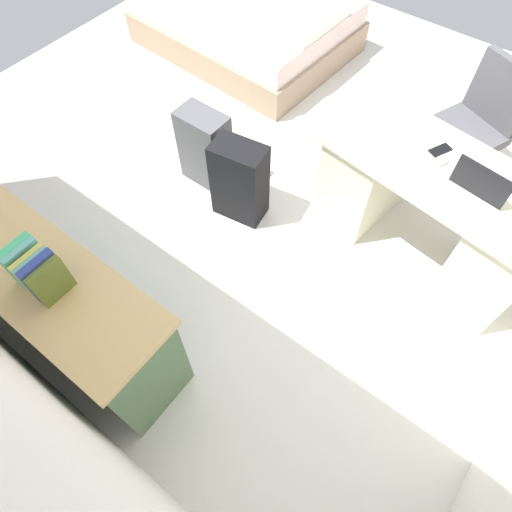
{
  "coord_description": "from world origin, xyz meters",
  "views": [
    {
      "loc": [
        -1.48,
        2.07,
        2.63
      ],
      "look_at": [
        -0.69,
        1.03,
        0.6
      ],
      "focal_mm": 31.35,
      "sensor_mm": 36.0,
      "label": 1
    }
  ],
  "objects_px": {
    "desk": "(429,210)",
    "laptop": "(482,184)",
    "office_chair": "(468,135)",
    "suitcase_black": "(240,182)",
    "computer_mouse": "(443,160)",
    "credenza": "(44,292)",
    "bed": "(247,22)",
    "suitcase_spare_grey": "(205,148)",
    "cell_phone_by_mouse": "(440,150)"
  },
  "relations": [
    {
      "from": "suitcase_spare_grey",
      "to": "computer_mouse",
      "type": "relative_size",
      "value": 6.04
    },
    {
      "from": "suitcase_spare_grey",
      "to": "laptop",
      "type": "distance_m",
      "value": 1.86
    },
    {
      "from": "laptop",
      "to": "computer_mouse",
      "type": "distance_m",
      "value": 0.27
    },
    {
      "from": "credenza",
      "to": "bed",
      "type": "bearing_deg",
      "value": -73.21
    },
    {
      "from": "suitcase_black",
      "to": "office_chair",
      "type": "bearing_deg",
      "value": -139.79
    },
    {
      "from": "laptop",
      "to": "office_chair",
      "type": "bearing_deg",
      "value": -72.11
    },
    {
      "from": "cell_phone_by_mouse",
      "to": "desk",
      "type": "bearing_deg",
      "value": 160.36
    },
    {
      "from": "bed",
      "to": "suitcase_black",
      "type": "xyz_separation_m",
      "value": [
        -1.25,
        1.7,
        0.07
      ]
    },
    {
      "from": "office_chair",
      "to": "credenza",
      "type": "height_order",
      "value": "office_chair"
    },
    {
      "from": "office_chair",
      "to": "suitcase_spare_grey",
      "type": "relative_size",
      "value": 1.56
    },
    {
      "from": "suitcase_black",
      "to": "computer_mouse",
      "type": "bearing_deg",
      "value": -163.78
    },
    {
      "from": "bed",
      "to": "suitcase_black",
      "type": "relative_size",
      "value": 3.15
    },
    {
      "from": "office_chair",
      "to": "computer_mouse",
      "type": "bearing_deg",
      "value": 90.98
    },
    {
      "from": "office_chair",
      "to": "credenza",
      "type": "bearing_deg",
      "value": 61.96
    },
    {
      "from": "suitcase_spare_grey",
      "to": "computer_mouse",
      "type": "xyz_separation_m",
      "value": [
        -1.51,
        -0.41,
        0.47
      ]
    },
    {
      "from": "computer_mouse",
      "to": "desk",
      "type": "bearing_deg",
      "value": 160.47
    },
    {
      "from": "credenza",
      "to": "laptop",
      "type": "xyz_separation_m",
      "value": [
        -1.67,
        -1.82,
        0.42
      ]
    },
    {
      "from": "office_chair",
      "to": "bed",
      "type": "relative_size",
      "value": 0.48
    },
    {
      "from": "bed",
      "to": "office_chair",
      "type": "bearing_deg",
      "value": 169.48
    },
    {
      "from": "bed",
      "to": "suitcase_spare_grey",
      "type": "bearing_deg",
      "value": 117.82
    },
    {
      "from": "bed",
      "to": "cell_phone_by_mouse",
      "type": "bearing_deg",
      "value": 154.46
    },
    {
      "from": "credenza",
      "to": "suitcase_spare_grey",
      "type": "relative_size",
      "value": 2.98
    },
    {
      "from": "bed",
      "to": "suitcase_black",
      "type": "bearing_deg",
      "value": 126.36
    },
    {
      "from": "computer_mouse",
      "to": "office_chair",
      "type": "bearing_deg",
      "value": -81.11
    },
    {
      "from": "credenza",
      "to": "suitcase_black",
      "type": "distance_m",
      "value": 1.42
    },
    {
      "from": "bed",
      "to": "credenza",
      "type": "bearing_deg",
      "value": 106.79
    },
    {
      "from": "suitcase_black",
      "to": "computer_mouse",
      "type": "xyz_separation_m",
      "value": [
        -1.1,
        -0.52,
        0.46
      ]
    },
    {
      "from": "desk",
      "to": "suitcase_black",
      "type": "distance_m",
      "value": 1.26
    },
    {
      "from": "desk",
      "to": "laptop",
      "type": "relative_size",
      "value": 4.5
    },
    {
      "from": "suitcase_spare_grey",
      "to": "computer_mouse",
      "type": "height_order",
      "value": "computer_mouse"
    },
    {
      "from": "bed",
      "to": "suitcase_spare_grey",
      "type": "relative_size",
      "value": 3.27
    },
    {
      "from": "suitcase_black",
      "to": "suitcase_spare_grey",
      "type": "xyz_separation_m",
      "value": [
        0.41,
        -0.11,
        -0.01
      ]
    },
    {
      "from": "credenza",
      "to": "suitcase_spare_grey",
      "type": "bearing_deg",
      "value": -86.52
    },
    {
      "from": "desk",
      "to": "computer_mouse",
      "type": "bearing_deg",
      "value": -27.44
    },
    {
      "from": "suitcase_black",
      "to": "suitcase_spare_grey",
      "type": "bearing_deg",
      "value": -24.18
    },
    {
      "from": "office_chair",
      "to": "computer_mouse",
      "type": "distance_m",
      "value": 0.82
    },
    {
      "from": "laptop",
      "to": "cell_phone_by_mouse",
      "type": "height_order",
      "value": "laptop"
    },
    {
      "from": "desk",
      "to": "suitcase_black",
      "type": "xyz_separation_m",
      "value": [
        1.16,
        0.49,
        -0.08
      ]
    },
    {
      "from": "desk",
      "to": "suitcase_spare_grey",
      "type": "height_order",
      "value": "desk"
    },
    {
      "from": "bed",
      "to": "computer_mouse",
      "type": "relative_size",
      "value": 19.74
    },
    {
      "from": "suitcase_black",
      "to": "laptop",
      "type": "distance_m",
      "value": 1.5
    },
    {
      "from": "computer_mouse",
      "to": "laptop",
      "type": "bearing_deg",
      "value": 170.98
    },
    {
      "from": "credenza",
      "to": "computer_mouse",
      "type": "relative_size",
      "value": 18.0
    },
    {
      "from": "bed",
      "to": "laptop",
      "type": "xyz_separation_m",
      "value": [
        -2.6,
        1.25,
        0.56
      ]
    },
    {
      "from": "suitcase_spare_grey",
      "to": "laptop",
      "type": "relative_size",
      "value": 1.79
    },
    {
      "from": "bed",
      "to": "suitcase_spare_grey",
      "type": "xyz_separation_m",
      "value": [
        -0.84,
        1.59,
        0.06
      ]
    },
    {
      "from": "office_chair",
      "to": "credenza",
      "type": "relative_size",
      "value": 0.52
    },
    {
      "from": "office_chair",
      "to": "suitcase_black",
      "type": "xyz_separation_m",
      "value": [
        1.08,
        1.26,
        -0.11
      ]
    },
    {
      "from": "suitcase_spare_grey",
      "to": "credenza",
      "type": "bearing_deg",
      "value": 93.6
    },
    {
      "from": "computer_mouse",
      "to": "credenza",
      "type": "bearing_deg",
      "value": 61.11
    }
  ]
}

